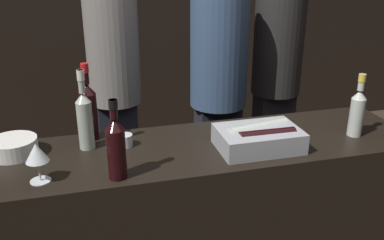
{
  "coord_description": "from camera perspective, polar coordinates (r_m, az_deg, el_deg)",
  "views": [
    {
      "loc": [
        -0.47,
        -1.45,
        1.82
      ],
      "look_at": [
        0.0,
        0.31,
        1.1
      ],
      "focal_mm": 40.0,
      "sensor_mm": 36.0,
      "label": 1
    }
  ],
  "objects": [
    {
      "name": "candle_votive",
      "position": [
        1.99,
        -8.94,
        -2.7
      ],
      "size": [
        0.07,
        0.07,
        0.06
      ],
      "color": "silver",
      "rests_on": "bar_counter"
    },
    {
      "name": "red_wine_bottle_black_foil",
      "position": [
        1.68,
        -10.09,
        -3.4
      ],
      "size": [
        0.07,
        0.07,
        0.33
      ],
      "color": "black",
      "rests_on": "bar_counter"
    },
    {
      "name": "person_grey_polo",
      "position": [
        3.02,
        -10.28,
        5.58
      ],
      "size": [
        0.36,
        0.36,
        1.79
      ],
      "rotation": [
        0.0,
        0.0,
        3.01
      ],
      "color": "black",
      "rests_on": "ground_plane"
    },
    {
      "name": "wine_glass",
      "position": [
        1.74,
        -20.0,
        -4.27
      ],
      "size": [
        0.09,
        0.09,
        0.16
      ],
      "color": "silver",
      "rests_on": "bar_counter"
    },
    {
      "name": "bar_counter",
      "position": [
        2.23,
        0.19,
        -14.97
      ],
      "size": [
        2.15,
        0.56,
        0.98
      ],
      "color": "black",
      "rests_on": "ground_plane"
    },
    {
      "name": "person_blond_tee",
      "position": [
        2.91,
        3.55,
        5.24
      ],
      "size": [
        0.38,
        0.38,
        1.79
      ],
      "rotation": [
        0.0,
        0.0,
        -0.98
      ],
      "color": "black",
      "rests_on": "ground_plane"
    },
    {
      "name": "red_wine_bottle_tall",
      "position": [
        2.06,
        -13.66,
        1.49
      ],
      "size": [
        0.08,
        0.08,
        0.37
      ],
      "color": "black",
      "rests_on": "bar_counter"
    },
    {
      "name": "bowl_white",
      "position": [
        2.04,
        -22.7,
        -3.28
      ],
      "size": [
        0.21,
        0.21,
        0.07
      ],
      "color": "silver",
      "rests_on": "bar_counter"
    },
    {
      "name": "ice_bin_with_bottles",
      "position": [
        1.96,
        8.96,
        -2.29
      ],
      "size": [
        0.37,
        0.25,
        0.11
      ],
      "color": "#9EA0A5",
      "rests_on": "bar_counter"
    },
    {
      "name": "person_in_hoodie",
      "position": [
        3.21,
        11.21,
        6.62
      ],
      "size": [
        0.36,
        0.36,
        1.8
      ],
      "rotation": [
        0.0,
        0.0,
        1.65
      ],
      "color": "black",
      "rests_on": "ground_plane"
    },
    {
      "name": "rose_wine_bottle",
      "position": [
        2.2,
        21.18,
        1.23
      ],
      "size": [
        0.07,
        0.07,
        0.31
      ],
      "color": "#B2B7AD",
      "rests_on": "bar_counter"
    },
    {
      "name": "white_wine_bottle",
      "position": [
        1.96,
        -14.12,
        0.35
      ],
      "size": [
        0.07,
        0.07,
        0.37
      ],
      "color": "#9EA899",
      "rests_on": "bar_counter"
    }
  ]
}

